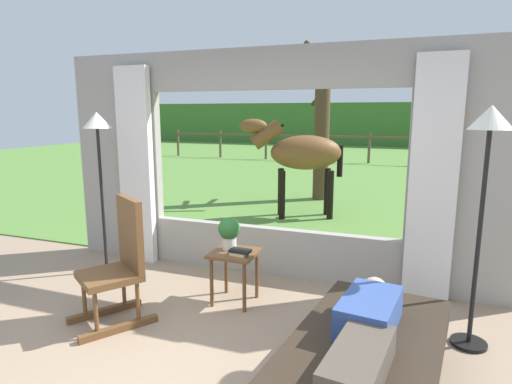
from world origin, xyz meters
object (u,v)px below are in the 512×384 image
Objects in this scene: recliner_sofa at (365,366)px; floor_lamp_left at (98,144)px; horse at (301,153)px; book_stack at (240,252)px; rocking_chair at (120,262)px; potted_plant at (229,231)px; pasture_tree at (322,124)px; reclining_person at (366,327)px; side_table at (235,261)px; floor_lamp_right at (487,155)px.

floor_lamp_left reaches higher than recliner_sofa.
book_stack is at bearing 164.58° from horse.
floor_lamp_left is (-1.84, 0.30, 0.96)m from book_stack.
horse is at bearing 116.11° from rocking_chair.
pasture_tree reaches higher than potted_plant.
potted_plant is (-1.44, 1.14, 0.18)m from reclining_person.
floor_lamp_right is at bearing -2.23° from side_table.
floor_lamp_left is 3.67m from horse.
reclining_person is at bearing -22.86° from floor_lamp_left.
potted_plant reaches higher than reclining_person.
potted_plant is at bearing -88.26° from pasture_tree.
pasture_tree is at bearing 93.49° from book_stack.
floor_lamp_left is (-1.75, 0.24, 1.08)m from side_table.
recliner_sofa is at bearing -37.01° from side_table.
floor_lamp_right is 1.06× the size of horse.
floor_lamp_left is at bearing 172.31° from side_table.
book_stack is (-1.28, 1.01, 0.03)m from reclining_person.
recliner_sofa is 1.26× the size of reclining_person.
rocking_chair is 2.15× the size of side_table.
floor_lamp_right is at bearing -0.39° from book_stack.
recliner_sofa is 0.31m from reclining_person.
pasture_tree reaches higher than horse.
rocking_chair is at bearing -139.45° from side_table.
book_stack is 2.24m from floor_lamp_right.
pasture_tree is (1.52, 5.04, 0.12)m from floor_lamp_left.
pasture_tree is at bearing 92.59° from side_table.
pasture_tree is at bearing 111.79° from reclining_person.
pasture_tree is (-0.24, 5.28, 1.20)m from side_table.
side_table is (0.81, 0.69, -0.12)m from rocking_chair.
floor_lamp_left is 0.58× the size of pasture_tree.
book_stack is at bearing -86.51° from pasture_tree.
rocking_chair reaches higher than side_table.
pasture_tree is (-0.33, 5.35, 1.08)m from book_stack.
horse is (-1.61, 4.64, 0.63)m from reclining_person.
floor_lamp_left is at bearing 164.77° from reclining_person.
pasture_tree is (-0.16, 5.22, 0.93)m from potted_plant.
floor_lamp_left is 3.86m from floor_lamp_right.
horse is (-1.61, 4.59, 0.94)m from recliner_sofa.
potted_plant is (-1.44, 1.09, 0.48)m from recliner_sofa.
floor_lamp_left is 5.27m from pasture_tree.
recliner_sofa is at bearing -37.00° from potted_plant.
rocking_chair is at bearing -134.11° from potted_plant.
side_table is (-1.36, 1.03, 0.21)m from recliner_sofa.
book_stack is at bearing -37.77° from side_table.
reclining_person is 3.52m from floor_lamp_left.
recliner_sofa is at bearing 97.64° from reclining_person.
rocking_chair is 0.60× the size of floor_lamp_left.
horse is at bearing 116.80° from reclining_person.
recliner_sofa is 1.79m from floor_lamp_right.
book_stack is at bearing 68.47° from rocking_chair.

